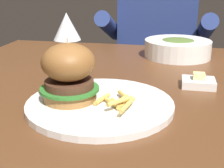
# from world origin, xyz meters

# --- Properties ---
(dining_table) EXTENTS (1.16, 0.99, 0.74)m
(dining_table) POSITION_xyz_m (0.00, 0.00, 0.65)
(dining_table) COLOR #56331C
(dining_table) RESTS_ON ground
(main_plate) EXTENTS (0.31, 0.31, 0.01)m
(main_plate) POSITION_xyz_m (-0.05, -0.16, 0.75)
(main_plate) COLOR white
(main_plate) RESTS_ON dining_table
(burger_sandwich) EXTENTS (0.13, 0.13, 0.13)m
(burger_sandwich) POSITION_xyz_m (-0.11, -0.17, 0.82)
(burger_sandwich) COLOR #9E6B38
(burger_sandwich) RESTS_ON main_plate
(fries_pile) EXTENTS (0.08, 0.12, 0.02)m
(fries_pile) POSITION_xyz_m (-0.01, -0.18, 0.76)
(fries_pile) COLOR gold
(fries_pile) RESTS_ON main_plate
(wine_glass) EXTENTS (0.07, 0.07, 0.18)m
(wine_glass) POSITION_xyz_m (-0.17, -0.00, 0.88)
(wine_glass) COLOR silver
(wine_glass) RESTS_ON dining_table
(butter_dish) EXTENTS (0.08, 0.07, 0.04)m
(butter_dish) POSITION_xyz_m (0.17, 0.01, 0.75)
(butter_dish) COLOR white
(butter_dish) RESTS_ON dining_table
(soup_bowl) EXTENTS (0.23, 0.23, 0.06)m
(soup_bowl) POSITION_xyz_m (0.11, 0.32, 0.77)
(soup_bowl) COLOR white
(soup_bowl) RESTS_ON dining_table
(diner_person) EXTENTS (0.51, 0.36, 1.18)m
(diner_person) POSITION_xyz_m (0.01, 0.77, 0.56)
(diner_person) COLOR #282833
(diner_person) RESTS_ON ground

